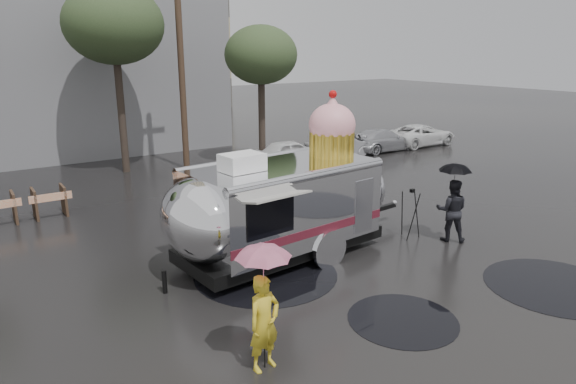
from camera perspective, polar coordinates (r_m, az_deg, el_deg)
ground at (r=11.62m, az=5.16°, el=-12.21°), size 120.00×120.00×0.00m
puddles at (r=12.58m, az=11.72°, el=-10.17°), size 8.73×7.76×0.01m
utility_pole at (r=23.72m, az=-11.78°, el=13.50°), size 1.60×0.28×9.00m
tree_mid at (r=23.84m, az=-18.79°, el=17.17°), size 4.20×4.20×8.03m
tree_right at (r=24.38m, az=-3.02°, el=14.88°), size 3.36×3.36×6.42m
parked_cars at (r=27.47m, az=8.66°, el=5.73°), size 13.20×1.90×1.50m
airstream_trailer at (r=13.51m, az=-0.35°, el=-0.95°), size 8.19×3.56×4.42m
person_left at (r=9.10m, az=-2.66°, el=-14.36°), size 0.69×0.52×1.74m
umbrella_pink at (r=8.61m, az=-2.75°, el=-8.16°), size 1.17×1.17×2.35m
person_right at (r=15.51m, az=17.72°, el=-1.95°), size 0.95×0.97×1.83m
umbrella_black at (r=15.24m, az=18.04°, el=1.72°), size 1.14×1.14×2.33m
tripod at (r=15.42m, az=13.52°, el=-1.84°), size 0.55×0.62×1.50m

